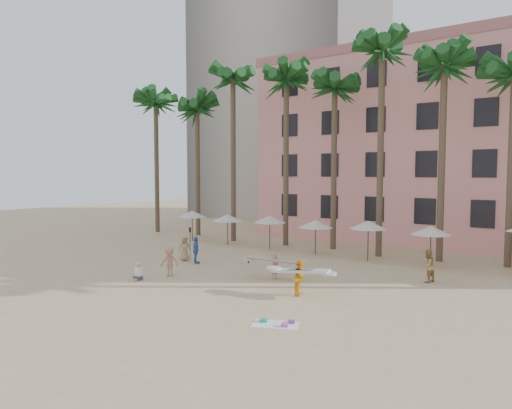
% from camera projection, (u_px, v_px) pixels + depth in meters
% --- Properties ---
extents(ground, '(120.00, 120.00, 0.00)m').
position_uv_depth(ground, '(216.00, 295.00, 22.27)').
color(ground, '#D1B789').
rests_on(ground, ground).
extents(pink_hotel, '(35.00, 14.00, 16.00)m').
position_uv_depth(pink_hotel, '(472.00, 149.00, 39.12)').
color(pink_hotel, pink).
rests_on(pink_hotel, ground).
extents(grey_tower, '(22.00, 18.00, 50.00)m').
position_uv_depth(grey_tower, '(291.00, 32.00, 61.93)').
color(grey_tower, '#A89E8E').
rests_on(grey_tower, ground).
extents(palm_row, '(44.40, 5.40, 16.30)m').
position_uv_depth(palm_row, '(351.00, 77.00, 33.40)').
color(palm_row, brown).
rests_on(palm_row, ground).
extents(umbrella_row, '(22.50, 2.70, 2.73)m').
position_uv_depth(umbrella_row, '(292.00, 221.00, 34.07)').
color(umbrella_row, '#332B23').
rests_on(umbrella_row, ground).
extents(beach_towel, '(2.05, 1.63, 0.14)m').
position_uv_depth(beach_towel, '(277.00, 324.00, 17.88)').
color(beach_towel, white).
rests_on(beach_towel, ground).
extents(carrier_yellow, '(3.08, 1.91, 1.54)m').
position_uv_depth(carrier_yellow, '(275.00, 263.00, 25.45)').
color(carrier_yellow, tan).
rests_on(carrier_yellow, ground).
extents(carrier_white, '(2.90, 1.21, 1.71)m').
position_uv_depth(carrier_white, '(301.00, 276.00, 22.14)').
color(carrier_white, '#FCA61A').
rests_on(carrier_white, ground).
extents(beachgoers, '(16.03, 7.97, 1.82)m').
position_uv_depth(beachgoers, '(246.00, 257.00, 27.41)').
color(beachgoers, tan).
rests_on(beachgoers, ground).
extents(paddle, '(0.18, 0.04, 2.23)m').
position_uv_depth(paddle, '(190.00, 239.00, 31.14)').
color(paddle, black).
rests_on(paddle, ground).
extents(seated_man, '(0.41, 0.72, 0.94)m').
position_uv_depth(seated_man, '(137.00, 274.00, 25.26)').
color(seated_man, '#3F3F4C').
rests_on(seated_man, ground).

